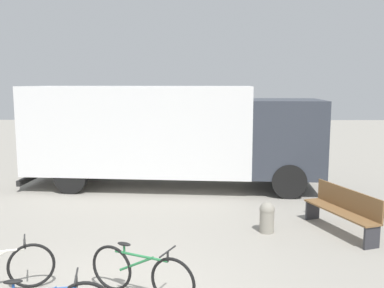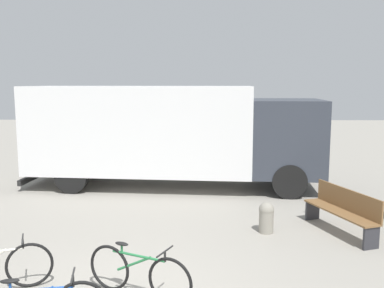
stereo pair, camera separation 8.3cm
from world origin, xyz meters
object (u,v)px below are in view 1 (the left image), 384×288
Objects in this scene: bicycle_far at (141,273)px; park_bench at (343,209)px; delivery_truck at (169,131)px; bollard_near_bench at (267,216)px.

park_bench is at bearing 60.69° from bicycle_far.
delivery_truck is 5.56m from park_bench.
delivery_truck reaches higher than bicycle_far.
park_bench reaches higher than bollard_near_bench.
bollard_near_bench is at bearing 75.34° from bicycle_far.
delivery_truck is 5.52× the size of bicycle_far.
park_bench is at bearing -41.31° from delivery_truck.
bollard_near_bench is (-1.55, -0.03, -0.15)m from park_bench.
delivery_truck reaches higher than bollard_near_bench.
bicycle_far is (-3.79, -2.74, -0.13)m from park_bench.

